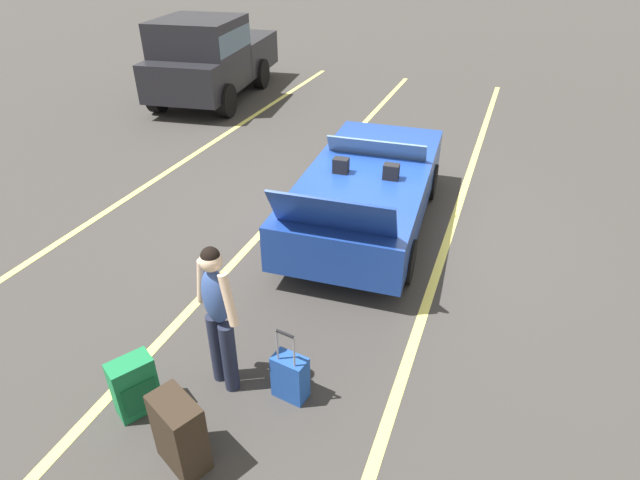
{
  "coord_description": "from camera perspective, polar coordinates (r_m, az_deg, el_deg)",
  "views": [
    {
      "loc": [
        -6.8,
        -1.84,
        4.06
      ],
      "look_at": [
        -1.81,
        0.07,
        0.75
      ],
      "focal_mm": 28.87,
      "sensor_mm": 36.0,
      "label": 1
    }
  ],
  "objects": [
    {
      "name": "lot_line_far",
      "position": [
        9.92,
        -18.49,
        5.87
      ],
      "size": [
        18.0,
        0.12,
        0.01
      ],
      "primitive_type": "cube",
      "color": "#EAE066",
      "rests_on": "ground_plane"
    },
    {
      "name": "suitcase_large_black",
      "position": [
        4.81,
        -15.25,
        -19.93
      ],
      "size": [
        0.45,
        0.55,
        0.74
      ],
      "rotation": [
        0.0,
        0.0,
        5.85
      ],
      "color": "#2D2319",
      "rests_on": "ground_plane"
    },
    {
      "name": "traveler_person",
      "position": [
        4.99,
        -11.27,
        -7.84
      ],
      "size": [
        0.33,
        0.59,
        1.65
      ],
      "rotation": [
        0.0,
        0.0,
        -0.4
      ],
      "color": "#1E2338",
      "rests_on": "ground_plane"
    },
    {
      "name": "ground_plane",
      "position": [
        8.13,
        5.06,
        1.67
      ],
      "size": [
        80.0,
        80.0,
        0.0
      ],
      "primitive_type": "plane",
      "color": "#383533"
    },
    {
      "name": "lot_line_mid",
      "position": [
        8.57,
        -4.08,
        3.38
      ],
      "size": [
        18.0,
        0.12,
        0.01
      ],
      "primitive_type": "cube",
      "color": "#EAE066",
      "rests_on": "ground_plane"
    },
    {
      "name": "parked_pickup_truck_near",
      "position": [
        14.39,
        -12.19,
        19.25
      ],
      "size": [
        5.22,
        2.64,
        2.1
      ],
      "rotation": [
        0.0,
        0.0,
        3.29
      ],
      "color": "black",
      "rests_on": "ground_plane"
    },
    {
      "name": "suitcase_medium_bright",
      "position": [
        5.37,
        -19.86,
        -15.02
      ],
      "size": [
        0.47,
        0.41,
        0.62
      ],
      "rotation": [
        0.0,
        0.0,
        4.18
      ],
      "color": "#19723F",
      "rests_on": "ground_plane"
    },
    {
      "name": "convertible_car",
      "position": [
        8.03,
        5.58,
        6.0
      ],
      "size": [
        4.31,
        2.04,
        1.5
      ],
      "rotation": [
        0.0,
        0.0,
        0.06
      ],
      "color": "navy",
      "rests_on": "ground_plane"
    },
    {
      "name": "lot_line_near",
      "position": [
        7.94,
        13.93,
        -0.03
      ],
      "size": [
        18.0,
        0.12,
        0.01
      ],
      "primitive_type": "cube",
      "color": "#EAE066",
      "rests_on": "ground_plane"
    },
    {
      "name": "suitcase_small_carryon",
      "position": [
        5.24,
        -3.3,
        -14.88
      ],
      "size": [
        0.26,
        0.37,
        0.87
      ],
      "rotation": [
        0.0,
        0.0,
        6.13
      ],
      "color": "#1E479E",
      "rests_on": "ground_plane"
    }
  ]
}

